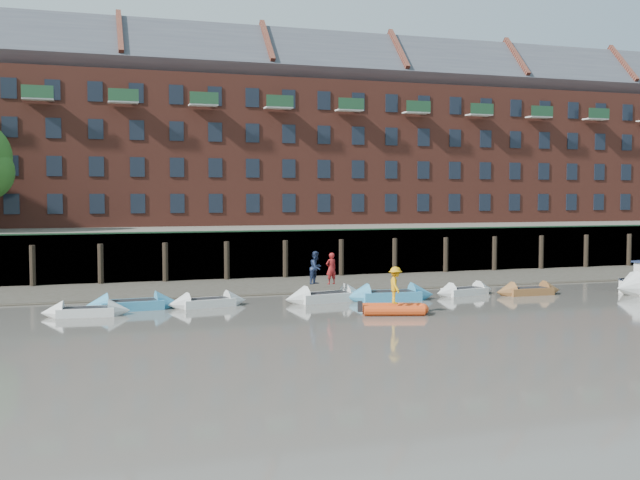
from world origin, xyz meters
name	(u,v)px	position (x,y,z in m)	size (l,w,h in m)	color
ground	(469,334)	(0.00, 0.00, 0.00)	(220.00, 220.00, 0.00)	#615C54
foreshore	(331,284)	(0.00, 18.00, 0.00)	(110.00, 8.00, 0.50)	#3D382F
mud_band	(349,290)	(0.00, 14.60, 0.00)	(110.00, 1.60, 0.10)	#4C4336
river_wall	(311,254)	(0.00, 22.38, 1.59)	(110.00, 1.23, 3.30)	#2D2A26
bank_terrace	(266,242)	(0.00, 36.00, 1.60)	(110.00, 28.00, 3.20)	#5E594D
apartment_terrace	(263,112)	(0.00, 36.99, 12.82)	(80.60, 15.56, 20.98)	brown
rowboat_0	(86,312)	(-14.91, 9.46, 0.21)	(4.12, 1.50, 1.17)	silver
rowboat_1	(132,305)	(-12.74, 10.81, 0.24)	(4.73, 1.65, 1.35)	teal
rowboat_2	(208,302)	(-9.00, 10.72, 0.21)	(4.27, 1.86, 1.20)	silver
rowboat_3	(326,297)	(-2.72, 10.62, 0.24)	(4.89, 2.11, 1.37)	silver
rowboat_4	(390,296)	(0.72, 10.03, 0.25)	(5.04, 1.82, 1.43)	teal
rowboat_5	(465,291)	(5.63, 10.79, 0.20)	(4.13, 1.95, 1.15)	silver
rowboat_6	(528,291)	(9.11, 9.74, 0.21)	(4.10, 1.24, 1.19)	brown
rib_tender	(396,309)	(-0.83, 5.61, 0.24)	(3.21, 2.21, 0.54)	#E04515
person_rower_a	(331,268)	(-2.45, 10.55, 1.76)	(0.61, 0.40, 1.68)	maroon
person_rower_b	(316,268)	(-3.21, 10.81, 1.81)	(0.86, 0.67, 1.76)	#19233F
person_rib_crew	(395,285)	(-0.85, 5.63, 1.39)	(1.14, 0.65, 1.76)	orange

